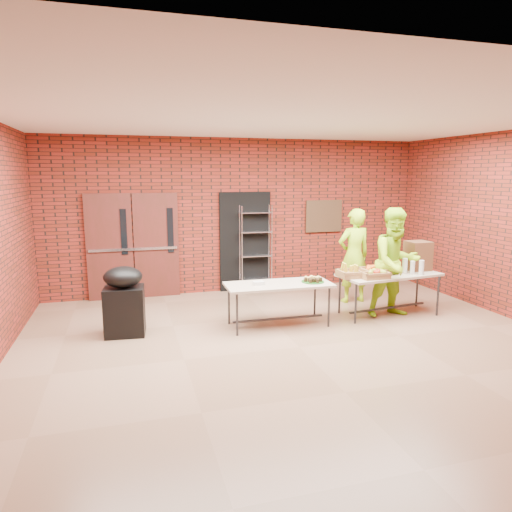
{
  "coord_description": "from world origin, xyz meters",
  "views": [
    {
      "loc": [
        -2.31,
        -5.83,
        2.45
      ],
      "look_at": [
        -0.25,
        1.4,
        1.11
      ],
      "focal_mm": 32.0,
      "sensor_mm": 36.0,
      "label": 1
    }
  ],
  "objects_px": {
    "table_left": "(279,287)",
    "volunteer_man": "(395,263)",
    "coffee_dispenser": "(418,256)",
    "wire_rack": "(256,249)",
    "table_right": "(389,277)",
    "volunteer_woman": "(354,256)",
    "covered_grill": "(124,301)"
  },
  "relations": [
    {
      "from": "coffee_dispenser",
      "to": "volunteer_man",
      "type": "bearing_deg",
      "value": -157.7
    },
    {
      "from": "covered_grill",
      "to": "coffee_dispenser",
      "type": "bearing_deg",
      "value": 4.77
    },
    {
      "from": "table_left",
      "to": "volunteer_man",
      "type": "distance_m",
      "value": 2.13
    },
    {
      "from": "wire_rack",
      "to": "table_right",
      "type": "xyz_separation_m",
      "value": [
        1.79,
        -2.28,
        -0.24
      ]
    },
    {
      "from": "table_right",
      "to": "table_left",
      "type": "bearing_deg",
      "value": 174.4
    },
    {
      "from": "table_left",
      "to": "covered_grill",
      "type": "xyz_separation_m",
      "value": [
        -2.42,
        0.24,
        -0.11
      ]
    },
    {
      "from": "wire_rack",
      "to": "table_left",
      "type": "xyz_separation_m",
      "value": [
        -0.27,
        -2.32,
        -0.26
      ]
    },
    {
      "from": "wire_rack",
      "to": "volunteer_woman",
      "type": "bearing_deg",
      "value": -36.65
    },
    {
      "from": "wire_rack",
      "to": "coffee_dispenser",
      "type": "relative_size",
      "value": 3.47
    },
    {
      "from": "wire_rack",
      "to": "table_left",
      "type": "height_order",
      "value": "wire_rack"
    },
    {
      "from": "table_left",
      "to": "coffee_dispenser",
      "type": "xyz_separation_m",
      "value": [
        2.73,
        0.2,
        0.35
      ]
    },
    {
      "from": "wire_rack",
      "to": "covered_grill",
      "type": "distance_m",
      "value": 3.43
    },
    {
      "from": "table_left",
      "to": "covered_grill",
      "type": "distance_m",
      "value": 2.44
    },
    {
      "from": "table_right",
      "to": "volunteer_woman",
      "type": "relative_size",
      "value": 1.03
    },
    {
      "from": "coffee_dispenser",
      "to": "wire_rack",
      "type": "bearing_deg",
      "value": 139.17
    },
    {
      "from": "covered_grill",
      "to": "volunteer_man",
      "type": "height_order",
      "value": "volunteer_man"
    },
    {
      "from": "table_right",
      "to": "volunteer_man",
      "type": "height_order",
      "value": "volunteer_man"
    },
    {
      "from": "table_left",
      "to": "volunteer_man",
      "type": "bearing_deg",
      "value": -0.17
    },
    {
      "from": "wire_rack",
      "to": "covered_grill",
      "type": "xyz_separation_m",
      "value": [
        -2.7,
        -2.08,
        -0.37
      ]
    },
    {
      "from": "coffee_dispenser",
      "to": "volunteer_woman",
      "type": "height_order",
      "value": "volunteer_woman"
    },
    {
      "from": "wire_rack",
      "to": "table_left",
      "type": "bearing_deg",
      "value": -93.07
    },
    {
      "from": "table_left",
      "to": "volunteer_woman",
      "type": "xyz_separation_m",
      "value": [
        1.86,
        0.97,
        0.26
      ]
    },
    {
      "from": "coffee_dispenser",
      "to": "covered_grill",
      "type": "height_order",
      "value": "coffee_dispenser"
    },
    {
      "from": "table_right",
      "to": "coffee_dispenser",
      "type": "relative_size",
      "value": 3.56
    },
    {
      "from": "wire_rack",
      "to": "volunteer_man",
      "type": "distance_m",
      "value": 3.0
    },
    {
      "from": "table_right",
      "to": "volunteer_man",
      "type": "bearing_deg",
      "value": -73.21
    },
    {
      "from": "table_left",
      "to": "coffee_dispenser",
      "type": "distance_m",
      "value": 2.76
    },
    {
      "from": "wire_rack",
      "to": "volunteer_man",
      "type": "xyz_separation_m",
      "value": [
        1.83,
        -2.38,
        0.04
      ]
    },
    {
      "from": "table_left",
      "to": "table_right",
      "type": "bearing_deg",
      "value": 2.57
    },
    {
      "from": "table_left",
      "to": "volunteer_man",
      "type": "height_order",
      "value": "volunteer_man"
    },
    {
      "from": "wire_rack",
      "to": "volunteer_woman",
      "type": "relative_size",
      "value": 1.0
    },
    {
      "from": "table_left",
      "to": "table_right",
      "type": "distance_m",
      "value": 2.07
    }
  ]
}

